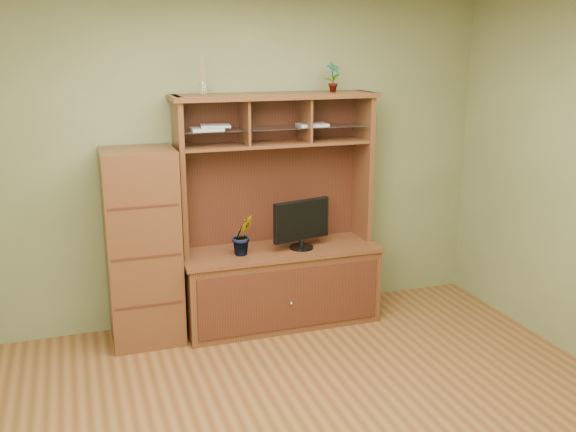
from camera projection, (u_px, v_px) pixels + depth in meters
name	position (u px, v px, depth m)	size (l,w,h in m)	color
room	(317.00, 222.00, 3.43)	(4.54, 4.04, 2.74)	brown
media_hutch	(279.00, 262.00, 5.33)	(1.66, 0.61, 1.90)	#4D2616
monitor	(302.00, 223.00, 5.22)	(0.50, 0.20, 0.40)	black
orchid_plant	(243.00, 235.00, 5.08)	(0.18, 0.14, 0.32)	#2F5A1F
top_plant	(333.00, 77.00, 5.17)	(0.13, 0.09, 0.24)	#305F21
reed_diffuser	(202.00, 80.00, 4.84)	(0.06, 0.06, 0.29)	silver
magazines	(245.00, 126.00, 5.03)	(1.12, 0.21, 0.04)	#B7B7BC
side_cabinet	(143.00, 247.00, 4.93)	(0.54, 0.50, 1.52)	#4D2616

